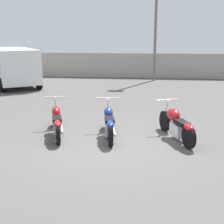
% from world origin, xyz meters
% --- Properties ---
extents(ground_plane, '(60.00, 60.00, 0.00)m').
position_xyz_m(ground_plane, '(0.00, 0.00, 0.00)').
color(ground_plane, '#514F4C').
extents(fence_back, '(40.00, 0.04, 1.55)m').
position_xyz_m(fence_back, '(0.00, 12.53, 0.78)').
color(fence_back, '#9E998E').
rests_on(fence_back, ground_plane).
extents(light_pole_left, '(0.70, 0.35, 7.87)m').
position_xyz_m(light_pole_left, '(1.34, 11.48, 4.62)').
color(light_pole_left, slate).
rests_on(light_pole_left, ground_plane).
extents(motorcycle_slot_0, '(0.95, 2.11, 0.96)m').
position_xyz_m(motorcycle_slot_0, '(-1.51, 0.56, 0.39)').
color(motorcycle_slot_0, black).
rests_on(motorcycle_slot_0, ground_plane).
extents(motorcycle_slot_1, '(0.71, 2.02, 0.98)m').
position_xyz_m(motorcycle_slot_1, '(-0.05, 0.54, 0.40)').
color(motorcycle_slot_1, black).
rests_on(motorcycle_slot_1, ground_plane).
extents(motorcycle_slot_2, '(0.94, 1.98, 0.96)m').
position_xyz_m(motorcycle_slot_2, '(1.75, 0.59, 0.42)').
color(motorcycle_slot_2, black).
rests_on(motorcycle_slot_2, ground_plane).
extents(parked_van, '(4.16, 4.86, 1.98)m').
position_xyz_m(parked_van, '(-6.25, 8.63, 1.11)').
color(parked_van, white).
rests_on(parked_van, ground_plane).
extents(traffic_cone_near, '(0.28, 0.28, 0.43)m').
position_xyz_m(traffic_cone_near, '(1.53, 1.73, 0.21)').
color(traffic_cone_near, orange).
rests_on(traffic_cone_near, ground_plane).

